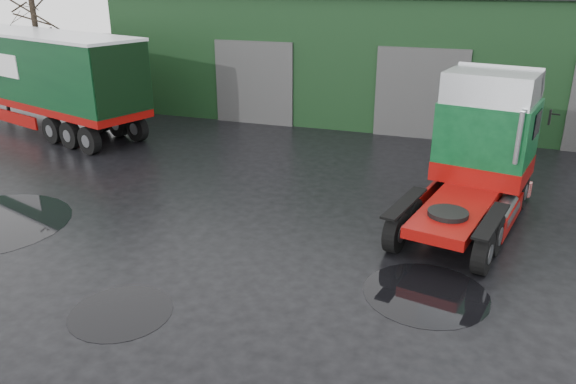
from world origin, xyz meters
The scene contains 8 objects.
ground centered at (0.00, 0.00, 0.00)m, with size 100.00×100.00×0.00m, color black.
warehouse centered at (2.00, 20.00, 3.16)m, with size 32.40×12.40×6.30m.
hero_tractor centered at (4.50, 4.50, 2.19)m, with size 2.99×7.04×4.37m, color #0A431F, non-canonical shape.
trailer_left centered at (-16.00, 10.00, 2.28)m, with size 3.01×14.70×4.57m, color silver, non-canonical shape.
tree_left centered at (-17.00, 12.00, 4.25)m, with size 4.40×4.40×8.50m, color black, non-canonical shape.
tree_back_a centered at (-6.00, 30.00, 4.75)m, with size 4.40×4.40×9.50m, color black, non-canonical shape.
puddle_0 centered at (-2.32, -2.64, 0.00)m, with size 2.28×2.28×0.01m, color black.
puddle_1 centered at (3.95, 0.39, 0.00)m, with size 2.93×2.93×0.01m, color black.
Camera 1 is at (4.67, -11.37, 6.96)m, focal length 35.00 mm.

